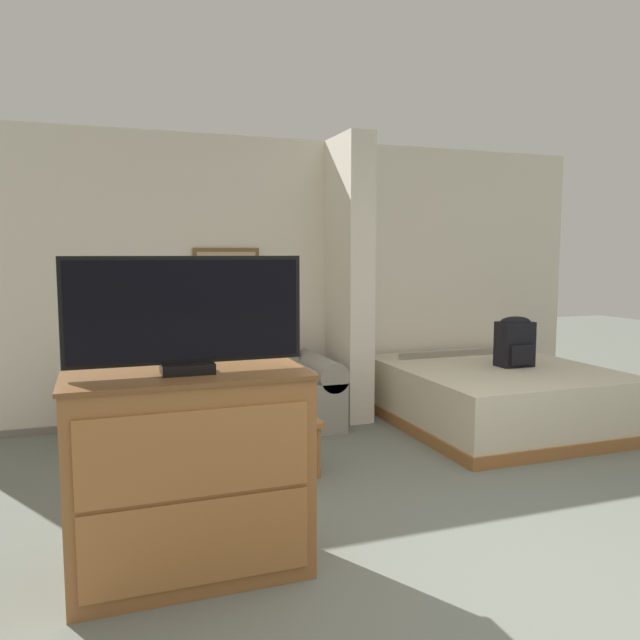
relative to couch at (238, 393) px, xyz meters
The scene contains 11 objects.
ground_plane 3.19m from the couch, 78.26° to the right, with size 20.00×20.00×0.00m, color slate.
wall_back 1.26m from the couch, 37.13° to the left, with size 6.24×0.16×2.60m.
wall_partition_pillar 1.47m from the couch, ahead, with size 0.24×0.65×2.60m.
couch is the anchor object (origin of this frame).
coffee_table 1.12m from the couch, 89.54° to the right, with size 0.59×0.55×0.39m.
side_table 1.03m from the couch, behind, with size 0.37×0.37×0.54m.
table_lamp 1.12m from the couch, behind, with size 0.33×0.33×0.36m.
tv_dresser 2.49m from the couch, 107.29° to the right, with size 1.13×0.51×0.98m.
tv 2.66m from the couch, 107.30° to the right, with size 1.09×0.16×0.54m.
bed 2.30m from the couch, 15.27° to the right, with size 1.77×1.99×0.53m.
backpack 2.50m from the couch, 15.80° to the right, with size 0.31×0.22×0.45m.
Camera 1 is at (-1.76, -2.16, 1.54)m, focal length 35.00 mm.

